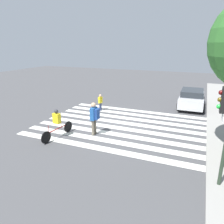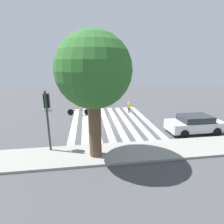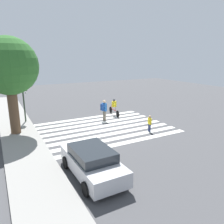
{
  "view_description": "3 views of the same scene",
  "coord_description": "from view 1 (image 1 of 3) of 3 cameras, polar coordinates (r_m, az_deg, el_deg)",
  "views": [
    {
      "loc": [
        12.12,
        4.48,
        4.91
      ],
      "look_at": [
        1.08,
        -0.15,
        1.17
      ],
      "focal_mm": 35.0,
      "sensor_mm": 36.0,
      "label": 1
    },
    {
      "loc": [
        2.17,
        15.68,
        5.31
      ],
      "look_at": [
        -0.13,
        -0.09,
        0.88
      ],
      "focal_mm": 28.0,
      "sensor_mm": 36.0,
      "label": 2
    },
    {
      "loc": [
        -14.91,
        7.48,
        5.63
      ],
      "look_at": [
        -0.56,
        -0.31,
        1.42
      ],
      "focal_mm": 35.0,
      "sensor_mm": 36.0,
      "label": 3
    }
  ],
  "objects": [
    {
      "name": "cyclist_mid_street",
      "position": [
        12.13,
        -14.17,
        -2.7
      ],
      "size": [
        2.39,
        0.42,
        1.61
      ],
      "rotation": [
        0.0,
        0.0,
        -0.11
      ],
      "color": "black",
      "rests_on": "ground_plane"
    },
    {
      "name": "crosswalk_stripes",
      "position": [
        13.82,
        2.31,
        -3.46
      ],
      "size": [
        7.28,
        10.0,
        0.01
      ],
      "color": "silver",
      "rests_on": "ground_plane"
    },
    {
      "name": "pedestrian_adult_blue_shirt",
      "position": [
        12.12,
        -4.62,
        -1.09
      ],
      "size": [
        0.53,
        0.44,
        1.86
      ],
      "rotation": [
        0.0,
        0.0,
        3.18
      ],
      "color": "#6B6051",
      "rests_on": "ground_plane"
    },
    {
      "name": "pedestrian_adult_tall_backpack",
      "position": [
        16.66,
        -3.07,
        2.76
      ],
      "size": [
        0.38,
        0.23,
        1.28
      ],
      "rotation": [
        0.0,
        0.0,
        2.93
      ],
      "color": "navy",
      "rests_on": "ground_plane"
    },
    {
      "name": "ground_plane",
      "position": [
        13.83,
        2.31,
        -3.48
      ],
      "size": [
        60.0,
        60.0,
        0.0
      ],
      "primitive_type": "plane",
      "color": "#444447"
    },
    {
      "name": "car_parked_dark_suv",
      "position": [
        18.73,
        20.08,
        3.41
      ],
      "size": [
        4.31,
        2.01,
        1.43
      ],
      "rotation": [
        0.0,
        0.0,
        0.02
      ],
      "color": "#B7B7BC",
      "rests_on": "ground_plane"
    }
  ]
}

